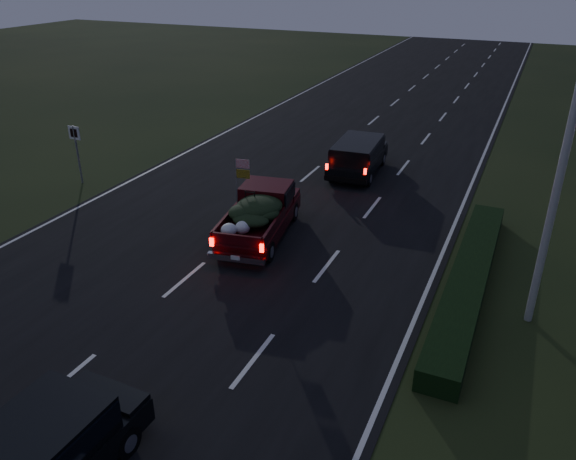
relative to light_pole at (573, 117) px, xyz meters
The scene contains 7 objects.
ground 11.15m from the light_pole, 168.11° to the right, with size 120.00×120.00×0.00m, color black.
road_asphalt 11.14m from the light_pole, 168.11° to the right, with size 14.00×120.00×0.02m, color black.
hedge_row 5.54m from the light_pole, 149.53° to the left, with size 1.00×10.00×0.60m, color black.
light_pole is the anchor object (origin of this frame).
route_sign 18.64m from the light_pole, behind, with size 0.55×0.08×2.50m.
pickup_truck 10.01m from the light_pole, 169.77° to the left, with size 2.50×4.86×2.43m.
lead_suv 12.56m from the light_pole, 130.60° to the left, with size 2.08×4.43×1.24m.
Camera 1 is at (8.73, -11.93, 8.68)m, focal length 35.00 mm.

